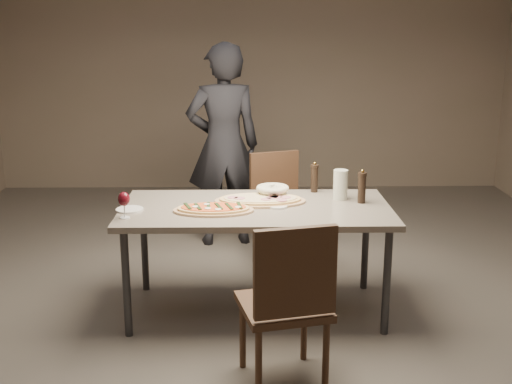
{
  "coord_description": "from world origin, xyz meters",
  "views": [
    {
      "loc": [
        -0.07,
        -4.12,
        1.93
      ],
      "look_at": [
        0.0,
        0.0,
        0.85
      ],
      "focal_mm": 45.0,
      "sensor_mm": 36.0,
      "label": 1
    }
  ],
  "objects_px": {
    "pepper_mill_left": "(314,178)",
    "chair_near": "(288,297)",
    "zucchini_pizza": "(214,209)",
    "ham_pizza": "(260,200)",
    "diner": "(223,146)",
    "carafe": "(340,185)",
    "dining_table": "(256,215)",
    "bread_basket": "(273,190)",
    "chair_far": "(279,203)"
  },
  "relations": [
    {
      "from": "pepper_mill_left",
      "to": "ham_pizza",
      "type": "bearing_deg",
      "value": -145.49
    },
    {
      "from": "chair_near",
      "to": "carafe",
      "type": "bearing_deg",
      "value": 56.45
    },
    {
      "from": "dining_table",
      "to": "zucchini_pizza",
      "type": "bearing_deg",
      "value": -157.17
    },
    {
      "from": "dining_table",
      "to": "zucchini_pizza",
      "type": "xyz_separation_m",
      "value": [
        -0.28,
        -0.12,
        0.07
      ]
    },
    {
      "from": "dining_table",
      "to": "chair_near",
      "type": "height_order",
      "value": "chair_near"
    },
    {
      "from": "chair_near",
      "to": "pepper_mill_left",
      "type": "bearing_deg",
      "value": 65.49
    },
    {
      "from": "carafe",
      "to": "chair_near",
      "type": "xyz_separation_m",
      "value": [
        -0.43,
        -1.17,
        -0.32
      ]
    },
    {
      "from": "zucchini_pizza",
      "to": "chair_far",
      "type": "bearing_deg",
      "value": 80.5
    },
    {
      "from": "ham_pizza",
      "to": "diner",
      "type": "bearing_deg",
      "value": 109.29
    },
    {
      "from": "ham_pizza",
      "to": "bread_basket",
      "type": "xyz_separation_m",
      "value": [
        0.09,
        0.13,
        0.03
      ]
    },
    {
      "from": "carafe",
      "to": "diner",
      "type": "bearing_deg",
      "value": 123.84
    },
    {
      "from": "zucchini_pizza",
      "to": "chair_near",
      "type": "height_order",
      "value": "chair_near"
    },
    {
      "from": "diner",
      "to": "ham_pizza",
      "type": "bearing_deg",
      "value": 92.14
    },
    {
      "from": "dining_table",
      "to": "chair_far",
      "type": "xyz_separation_m",
      "value": [
        0.2,
        0.9,
        -0.17
      ]
    },
    {
      "from": "pepper_mill_left",
      "to": "diner",
      "type": "xyz_separation_m",
      "value": [
        -0.69,
        1.07,
        0.04
      ]
    },
    {
      "from": "ham_pizza",
      "to": "zucchini_pizza",
      "type": "bearing_deg",
      "value": -137.34
    },
    {
      "from": "chair_far",
      "to": "pepper_mill_left",
      "type": "bearing_deg",
      "value": 94.25
    },
    {
      "from": "carafe",
      "to": "chair_near",
      "type": "bearing_deg",
      "value": -110.37
    },
    {
      "from": "bread_basket",
      "to": "diner",
      "type": "distance_m",
      "value": 1.28
    },
    {
      "from": "dining_table",
      "to": "pepper_mill_left",
      "type": "height_order",
      "value": "pepper_mill_left"
    },
    {
      "from": "chair_far",
      "to": "ham_pizza",
      "type": "bearing_deg",
      "value": 58.32
    },
    {
      "from": "ham_pizza",
      "to": "carafe",
      "type": "bearing_deg",
      "value": 13.91
    },
    {
      "from": "ham_pizza",
      "to": "chair_far",
      "type": "height_order",
      "value": "chair_far"
    },
    {
      "from": "carafe",
      "to": "chair_far",
      "type": "xyz_separation_m",
      "value": [
        -0.39,
        0.72,
        -0.34
      ]
    },
    {
      "from": "bread_basket",
      "to": "diner",
      "type": "bearing_deg",
      "value": 107.6
    },
    {
      "from": "dining_table",
      "to": "diner",
      "type": "bearing_deg",
      "value": 100.34
    },
    {
      "from": "dining_table",
      "to": "ham_pizza",
      "type": "relative_size",
      "value": 2.88
    },
    {
      "from": "pepper_mill_left",
      "to": "chair_near",
      "type": "distance_m",
      "value": 1.44
    },
    {
      "from": "zucchini_pizza",
      "to": "carafe",
      "type": "xyz_separation_m",
      "value": [
        0.87,
        0.29,
        0.09
      ]
    },
    {
      "from": "carafe",
      "to": "chair_near",
      "type": "relative_size",
      "value": 0.22
    },
    {
      "from": "chair_far",
      "to": "bread_basket",
      "type": "bearing_deg",
      "value": 63.43
    },
    {
      "from": "chair_near",
      "to": "diner",
      "type": "xyz_separation_m",
      "value": [
        -0.42,
        2.44,
        0.36
      ]
    },
    {
      "from": "carafe",
      "to": "chair_near",
      "type": "distance_m",
      "value": 1.29
    },
    {
      "from": "zucchini_pizza",
      "to": "chair_near",
      "type": "bearing_deg",
      "value": -47.9
    },
    {
      "from": "bread_basket",
      "to": "carafe",
      "type": "xyz_separation_m",
      "value": [
        0.47,
        -0.06,
        0.05
      ]
    },
    {
      "from": "zucchini_pizza",
      "to": "diner",
      "type": "xyz_separation_m",
      "value": [
        0.01,
        1.56,
        0.13
      ]
    },
    {
      "from": "diner",
      "to": "pepper_mill_left",
      "type": "bearing_deg",
      "value": 112.72
    },
    {
      "from": "bread_basket",
      "to": "zucchini_pizza",
      "type": "bearing_deg",
      "value": -138.52
    },
    {
      "from": "dining_table",
      "to": "diner",
      "type": "height_order",
      "value": "diner"
    },
    {
      "from": "ham_pizza",
      "to": "bread_basket",
      "type": "bearing_deg",
      "value": 62.3
    },
    {
      "from": "dining_table",
      "to": "chair_near",
      "type": "relative_size",
      "value": 1.88
    },
    {
      "from": "zucchini_pizza",
      "to": "pepper_mill_left",
      "type": "bearing_deg",
      "value": 51.01
    },
    {
      "from": "carafe",
      "to": "chair_far",
      "type": "bearing_deg",
      "value": 118.12
    },
    {
      "from": "diner",
      "to": "chair_near",
      "type": "bearing_deg",
      "value": 89.41
    },
    {
      "from": "bread_basket",
      "to": "chair_near",
      "type": "distance_m",
      "value": 1.26
    },
    {
      "from": "zucchini_pizza",
      "to": "carafe",
      "type": "bearing_deg",
      "value": 34.56
    },
    {
      "from": "ham_pizza",
      "to": "diner",
      "type": "height_order",
      "value": "diner"
    },
    {
      "from": "dining_table",
      "to": "bread_basket",
      "type": "relative_size",
      "value": 7.81
    },
    {
      "from": "bread_basket",
      "to": "chair_far",
      "type": "relative_size",
      "value": 0.25
    },
    {
      "from": "zucchini_pizza",
      "to": "ham_pizza",
      "type": "bearing_deg",
      "value": 51.73
    }
  ]
}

